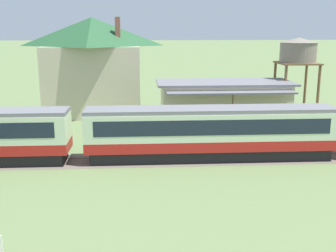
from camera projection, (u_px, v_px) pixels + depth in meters
passenger_train at (214, 131)px, 32.19m from camera, size 100.09×2.94×4.04m
railway_track at (250, 158)px, 32.89m from camera, size 149.87×3.60×0.04m
station_building at (224, 104)px, 42.29m from camera, size 13.45×7.09×4.70m
station_house_dark_green_roof at (93, 65)px, 48.36m from camera, size 11.52×8.34×11.06m
water_tower at (298, 53)px, 43.62m from camera, size 3.98×3.98×8.92m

